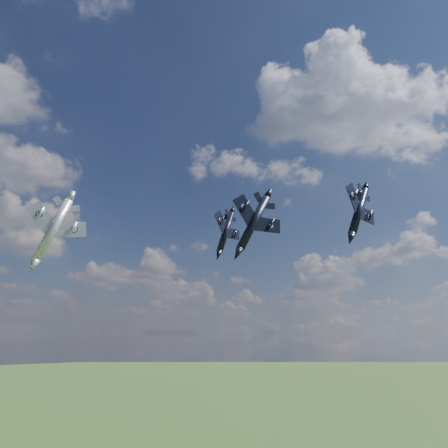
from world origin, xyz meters
TOP-DOWN VIEW (x-y plane):
  - jet_lead_navy at (7.51, 5.95)m, footprint 12.62×15.62m
  - jet_right_navy at (24.47, -1.25)m, footprint 12.31×15.59m
  - jet_high_navy at (17.38, 28.45)m, footprint 14.19×16.53m
  - jet_left_silver at (-18.68, 25.67)m, footprint 15.23×17.79m

SIDE VIEW (x-z plane):
  - jet_left_silver at x=-18.68m, z-range 77.56..84.50m
  - jet_lead_navy at x=7.51m, z-range 78.06..85.41m
  - jet_right_navy at x=24.47m, z-range 80.71..88.51m
  - jet_high_navy at x=17.38m, z-range 82.40..89.23m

